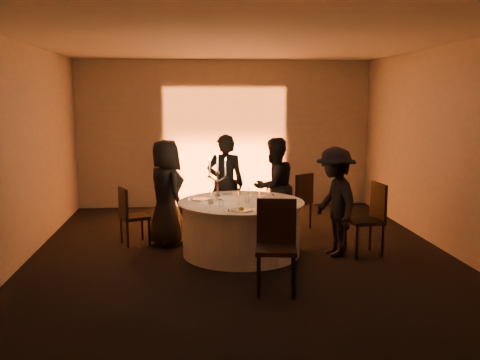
{
  "coord_description": "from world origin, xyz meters",
  "views": [
    {
      "loc": [
        -0.72,
        -7.45,
        2.23
      ],
      "look_at": [
        0.0,
        0.2,
        1.05
      ],
      "focal_mm": 40.0,
      "sensor_mm": 36.0,
      "label": 1
    }
  ],
  "objects": [
    {
      "name": "chair_back_left",
      "position": [
        -0.12,
        1.36,
        0.5
      ],
      "size": [
        0.42,
        0.42,
        0.89
      ],
      "rotation": [
        0.0,
        0.0,
        3.06
      ],
      "color": "black",
      "rests_on": "floor"
    },
    {
      "name": "guest_right",
      "position": [
        1.32,
        -0.18,
        0.78
      ],
      "size": [
        0.71,
        1.08,
        1.56
      ],
      "primitive_type": "imported",
      "rotation": [
        0.0,
        0.0,
        -1.43
      ],
      "color": "black",
      "rests_on": "floor"
    },
    {
      "name": "wall_back",
      "position": [
        0.0,
        3.5,
        1.5
      ],
      "size": [
        7.0,
        0.0,
        7.0
      ],
      "primitive_type": "plane",
      "rotation": [
        1.57,
        0.0,
        0.0
      ],
      "color": "#A39F97",
      "rests_on": "floor"
    },
    {
      "name": "wine_glass_e",
      "position": [
        -0.44,
        -0.21,
        0.91
      ],
      "size": [
        0.07,
        0.07,
        0.19
      ],
      "color": "silver",
      "rests_on": "banquet_table"
    },
    {
      "name": "chair_right",
      "position": [
        1.83,
        -0.2,
        0.59
      ],
      "size": [
        0.51,
        0.51,
        1.04
      ],
      "rotation": [
        0.0,
        0.0,
        -1.45
      ],
      "color": "black",
      "rests_on": "floor"
    },
    {
      "name": "chair_front",
      "position": [
        0.27,
        -1.48,
        0.6
      ],
      "size": [
        0.53,
        0.53,
        1.06
      ],
      "rotation": [
        0.0,
        0.0,
        -0.16
      ],
      "color": "black",
      "rests_on": "floor"
    },
    {
      "name": "ceiling",
      "position": [
        0.0,
        0.0,
        3.0
      ],
      "size": [
        7.0,
        7.0,
        0.0
      ],
      "primitive_type": "plane",
      "rotation": [
        3.14,
        0.0,
        0.0
      ],
      "color": "silver",
      "rests_on": "wall_back"
    },
    {
      "name": "wine_glass_c",
      "position": [
        0.22,
        -0.31,
        0.91
      ],
      "size": [
        0.07,
        0.07,
        0.19
      ],
      "color": "silver",
      "rests_on": "banquet_table"
    },
    {
      "name": "wine_glass_a",
      "position": [
        0.37,
        -0.09,
        0.91
      ],
      "size": [
        0.07,
        0.07,
        0.19
      ],
      "color": "silver",
      "rests_on": "banquet_table"
    },
    {
      "name": "candelabra",
      "position": [
        -0.33,
        0.05,
        1.01
      ],
      "size": [
        0.29,
        0.14,
        0.69
      ],
      "color": "silver",
      "rests_on": "banquet_table"
    },
    {
      "name": "guest_back_right",
      "position": [
        0.64,
        1.06,
        0.8
      ],
      "size": [
        0.98,
        0.92,
        1.6
      ],
      "primitive_type": "imported",
      "rotation": [
        0.0,
        0.0,
        -2.6
      ],
      "color": "black",
      "rests_on": "floor"
    },
    {
      "name": "plate_right",
      "position": [
        0.58,
        -0.02,
        0.79
      ],
      "size": [
        0.36,
        0.24,
        0.08
      ],
      "color": "white",
      "rests_on": "banquet_table"
    },
    {
      "name": "plate_front",
      "position": [
        -0.06,
        -0.62,
        0.79
      ],
      "size": [
        0.36,
        0.28,
        0.08
      ],
      "color": "white",
      "rests_on": "banquet_table"
    },
    {
      "name": "wall_front",
      "position": [
        0.0,
        -3.5,
        1.5
      ],
      "size": [
        7.0,
        0.0,
        7.0
      ],
      "primitive_type": "plane",
      "rotation": [
        -1.57,
        0.0,
        0.0
      ],
      "color": "#A39F97",
      "rests_on": "floor"
    },
    {
      "name": "wine_glass_b",
      "position": [
        0.12,
        0.07,
        0.91
      ],
      "size": [
        0.07,
        0.07,
        0.19
      ],
      "color": "silver",
      "rests_on": "banquet_table"
    },
    {
      "name": "plate_left",
      "position": [
        -0.57,
        0.19,
        0.78
      ],
      "size": [
        0.36,
        0.26,
        0.01
      ],
      "color": "white",
      "rests_on": "banquet_table"
    },
    {
      "name": "tumbler_b",
      "position": [
        0.32,
        -0.33,
        0.82
      ],
      "size": [
        0.07,
        0.07,
        0.09
      ],
      "primitive_type": "cylinder",
      "color": "silver",
      "rests_on": "banquet_table"
    },
    {
      "name": "wall_left",
      "position": [
        -3.0,
        0.0,
        1.5
      ],
      "size": [
        0.0,
        7.0,
        7.0
      ],
      "primitive_type": "plane",
      "rotation": [
        1.57,
        0.0,
        1.57
      ],
      "color": "#A39F97",
      "rests_on": "floor"
    },
    {
      "name": "wall_right",
      "position": [
        3.0,
        0.0,
        1.5
      ],
      "size": [
        0.0,
        7.0,
        7.0
      ],
      "primitive_type": "plane",
      "rotation": [
        1.57,
        0.0,
        -1.57
      ],
      "color": "#A39F97",
      "rests_on": "floor"
    },
    {
      "name": "plate_back_left",
      "position": [
        -0.11,
        0.52,
        0.78
      ],
      "size": [
        0.36,
        0.28,
        0.01
      ],
      "color": "white",
      "rests_on": "banquet_table"
    },
    {
      "name": "plate_back_right",
      "position": [
        0.36,
        0.43,
        0.78
      ],
      "size": [
        0.35,
        0.25,
        0.01
      ],
      "color": "white",
      "rests_on": "banquet_table"
    },
    {
      "name": "banquet_table",
      "position": [
        0.0,
        0.0,
        0.38
      ],
      "size": [
        1.8,
        1.8,
        0.77
      ],
      "color": "black",
      "rests_on": "floor"
    },
    {
      "name": "coffee_cup",
      "position": [
        -0.44,
        -0.09,
        0.8
      ],
      "size": [
        0.11,
        0.11,
        0.07
      ],
      "color": "white",
      "rests_on": "banquet_table"
    },
    {
      "name": "uplighter_fixture",
      "position": [
        0.0,
        3.2,
        0.05
      ],
      "size": [
        0.25,
        0.12,
        0.1
      ],
      "primitive_type": "cube",
      "color": "black",
      "rests_on": "floor"
    },
    {
      "name": "guest_left",
      "position": [
        -1.09,
        0.59,
        0.81
      ],
      "size": [
        0.83,
        0.94,
        1.62
      ],
      "primitive_type": "imported",
      "rotation": [
        0.0,
        0.0,
        2.06
      ],
      "color": "black",
      "rests_on": "floor"
    },
    {
      "name": "tumbler_a",
      "position": [
        -0.31,
        -0.34,
        0.82
      ],
      "size": [
        0.07,
        0.07,
        0.09
      ],
      "primitive_type": "cylinder",
      "color": "silver",
      "rests_on": "banquet_table"
    },
    {
      "name": "wine_glass_d",
      "position": [
        -0.06,
        -0.2,
        0.91
      ],
      "size": [
        0.07,
        0.07,
        0.19
      ],
      "color": "silver",
      "rests_on": "banquet_table"
    },
    {
      "name": "chair_left",
      "position": [
        -1.64,
        0.64,
        0.5
      ],
      "size": [
        0.51,
        0.51,
        0.89
      ],
      "rotation": [
        0.0,
        0.0,
        1.97
      ],
      "color": "black",
      "rests_on": "floor"
    },
    {
      "name": "guest_back_left",
      "position": [
        -0.15,
        1.17,
        0.83
      ],
      "size": [
        0.65,
        0.47,
        1.66
      ],
      "primitive_type": "imported",
      "rotation": [
        0.0,
        0.0,
        3.01
      ],
      "color": "black",
      "rests_on": "floor"
    },
    {
      "name": "tumbler_c",
      "position": [
        0.07,
        -0.13,
        0.82
      ],
      "size": [
        0.07,
        0.07,
        0.09
      ],
      "primitive_type": "cylinder",
      "color": "silver",
      "rests_on": "banquet_table"
    },
    {
      "name": "chair_back_right",
      "position": [
        1.13,
        1.4,
        0.54
      ],
      "size": [
        0.59,
        0.59,
        0.97
      ],
      "rotation": [
        0.0,
        0.0,
        -2.5
      ],
      "color": "black",
      "rests_on": "floor"
    },
    {
      "name": "floor",
      "position": [
        0.0,
        0.0,
        0.0
      ],
      "size": [
        7.0,
        7.0,
        0.0
      ],
      "primitive_type": "plane",
      "color": "black",
      "rests_on": "ground"
    }
  ]
}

